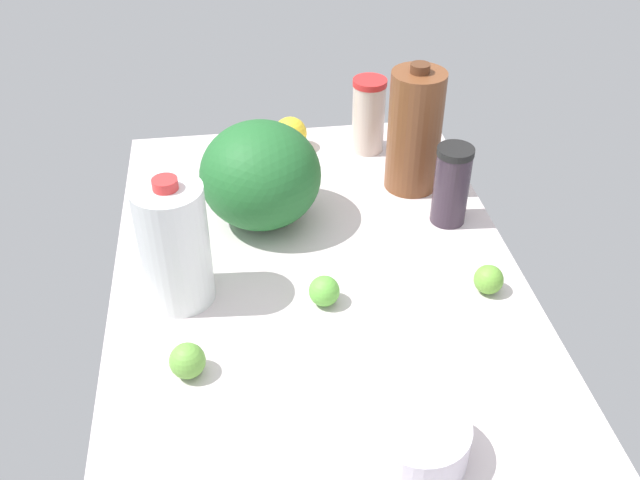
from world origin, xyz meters
TOP-DOWN VIEW (x-y plane):
  - countertop at (0.00, 0.00)cm, footprint 120.00×76.00cm
  - tumbler_cup at (-47.50, 18.09)cm, footprint 7.83×7.83cm
  - chocolate_milk_jug at (-30.50, 24.43)cm, footprint 11.43×11.43cm
  - milk_jug at (0.05, -25.10)cm, footprint 12.09×12.09cm
  - mixing_bowl at (39.28, 8.42)cm, footprint 14.02×14.02cm
  - shaker_bottle at (-16.37, 28.85)cm, footprint 7.34×7.34cm
  - watermelon at (-21.94, -8.83)cm, footprint 24.14×24.14cm
  - lemon_far_back at (-50.54, -0.12)cm, footprint 7.91×7.91cm
  - lime_by_jug at (18.99, -23.73)cm, footprint 5.78×5.78cm
  - lime_loose at (6.28, 29.75)cm, footprint 5.36×5.36cm
  - lime_beside_bowl at (5.37, 0.48)cm, footprint 5.50×5.50cm

SIDE VIEW (x-z plane):
  - countertop at x=0.00cm, z-range 0.00..3.00cm
  - lime_loose at x=6.28cm, z-range 3.00..8.36cm
  - lime_beside_bowl at x=5.37cm, z-range 3.00..8.50cm
  - lime_by_jug at x=18.99cm, z-range 3.00..8.78cm
  - mixing_bowl at x=39.28cm, z-range 3.00..9.77cm
  - lemon_far_back at x=-50.54cm, z-range 3.00..10.91cm
  - shaker_bottle at x=-16.37cm, z-range 3.04..19.95cm
  - tumbler_cup at x=-47.50cm, z-range 3.04..20.92cm
  - watermelon at x=-21.94cm, z-range 3.00..24.38cm
  - milk_jug at x=0.05cm, z-range 2.22..27.00cm
  - chocolate_milk_jug at x=-30.50cm, z-range 2.22..30.59cm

